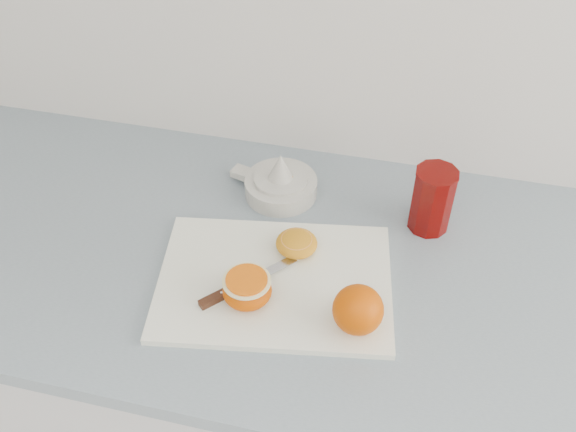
{
  "coord_description": "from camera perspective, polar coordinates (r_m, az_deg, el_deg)",
  "views": [
    {
      "loc": [
        0.24,
        0.97,
        1.68
      ],
      "look_at": [
        0.06,
        1.73,
        0.96
      ],
      "focal_mm": 40.0,
      "sensor_mm": 36.0,
      "label": 1
    }
  ],
  "objects": [
    {
      "name": "counter",
      "position": [
        1.44,
        3.57,
        -16.45
      ],
      "size": [
        2.61,
        0.64,
        0.89
      ],
      "color": "silver",
      "rests_on": "ground"
    },
    {
      "name": "cutting_board",
      "position": [
        1.04,
        -1.2,
        -5.86
      ],
      "size": [
        0.41,
        0.33,
        0.01
      ],
      "primitive_type": "cube",
      "rotation": [
        0.0,
        0.0,
        0.16
      ],
      "color": "white",
      "rests_on": "counter"
    },
    {
      "name": "whole_orange",
      "position": [
        0.96,
        6.24,
        -8.29
      ],
      "size": [
        0.08,
        0.08,
        0.08
      ],
      "color": "#D83200",
      "rests_on": "cutting_board"
    },
    {
      "name": "half_orange",
      "position": [
        1.0,
        -3.65,
        -6.52
      ],
      "size": [
        0.08,
        0.08,
        0.05
      ],
      "color": "#D83200",
      "rests_on": "cutting_board"
    },
    {
      "name": "squeezed_shell",
      "position": [
        1.07,
        0.77,
        -2.42
      ],
      "size": [
        0.07,
        0.07,
        0.03
      ],
      "color": "orange",
      "rests_on": "cutting_board"
    },
    {
      "name": "paring_knife",
      "position": [
        1.02,
        -5.14,
        -6.61
      ],
      "size": [
        0.13,
        0.14,
        0.01
      ],
      "color": "#3F1E0F",
      "rests_on": "cutting_board"
    },
    {
      "name": "citrus_juicer",
      "position": [
        1.19,
        -0.71,
        2.94
      ],
      "size": [
        0.17,
        0.14,
        0.09
      ],
      "color": "silver",
      "rests_on": "counter"
    },
    {
      "name": "red_tumbler",
      "position": [
        1.13,
        12.66,
        1.25
      ],
      "size": [
        0.07,
        0.07,
        0.12
      ],
      "color": "#610502",
      "rests_on": "counter"
    }
  ]
}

